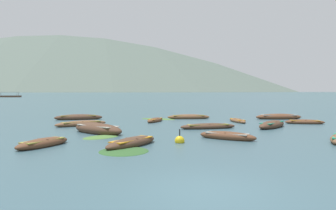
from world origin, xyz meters
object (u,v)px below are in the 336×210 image
object	(u,v)px
ferry_0	(9,96)
rowboat_13	(189,117)
rowboat_2	(132,143)
rowboat_8	(155,120)
rowboat_4	(227,136)
rowboat_7	(279,117)
rowboat_5	(43,143)
rowboat_3	(208,126)
rowboat_12	(98,129)
rowboat_0	(272,125)
mooring_buoy	(180,141)
rowboat_1	(81,124)
rowboat_9	(79,117)
rowboat_10	(305,122)
rowboat_11	(237,121)

from	to	relation	value
ferry_0	rowboat_13	bearing A→B (deg)	-60.02
rowboat_2	rowboat_8	distance (m)	12.62
rowboat_4	rowboat_7	bearing A→B (deg)	57.99
rowboat_5	rowboat_3	bearing A→B (deg)	37.33
rowboat_12	rowboat_0	bearing A→B (deg)	11.97
ferry_0	mooring_buoy	xyz separation A→B (m)	(66.25, -133.21, -0.34)
rowboat_1	ferry_0	bearing A→B (deg)	115.46
rowboat_1	rowboat_9	xyz separation A→B (m)	(-1.46, 5.59, 0.04)
rowboat_3	rowboat_4	world-z (taller)	rowboat_4
rowboat_0	rowboat_7	bearing A→B (deg)	64.98
rowboat_4	ferry_0	size ratio (longest dim) A/B	0.32
rowboat_10	rowboat_13	size ratio (longest dim) A/B	0.78
rowboat_8	ferry_0	bearing A→B (deg)	118.17
rowboat_5	rowboat_12	xyz separation A→B (m)	(1.83, 4.96, 0.09)
rowboat_4	ferry_0	distance (m)	149.02
rowboat_7	rowboat_11	xyz separation A→B (m)	(-4.82, -2.92, -0.08)
rowboat_5	rowboat_11	world-z (taller)	rowboat_5
rowboat_12	rowboat_10	bearing A→B (deg)	17.93
rowboat_2	rowboat_5	bearing A→B (deg)	179.05
rowboat_3	rowboat_9	size ratio (longest dim) A/B	0.94
rowboat_2	rowboat_7	xyz separation A→B (m)	(13.27, 14.88, 0.03)
rowboat_10	ferry_0	world-z (taller)	ferry_0
rowboat_8	rowboat_9	distance (m)	7.70
rowboat_13	rowboat_10	bearing A→B (deg)	-30.29
rowboat_10	rowboat_12	xyz separation A→B (m)	(-16.13, -5.22, 0.11)
rowboat_12	mooring_buoy	distance (m)	6.46
rowboat_4	rowboat_13	bearing A→B (deg)	92.76
rowboat_10	rowboat_8	bearing A→B (deg)	169.45
rowboat_7	rowboat_13	distance (m)	8.72
rowboat_0	rowboat_10	world-z (taller)	rowboat_0
rowboat_11	rowboat_12	bearing A→B (deg)	-147.66
rowboat_5	rowboat_11	distance (m)	17.44
rowboat_10	rowboat_11	distance (m)	5.47
rowboat_12	rowboat_5	bearing A→B (deg)	-110.27
rowboat_8	rowboat_0	bearing A→B (deg)	-29.59
rowboat_8	rowboat_11	world-z (taller)	rowboat_8
rowboat_3	rowboat_7	distance (m)	11.25
rowboat_0	rowboat_11	distance (m)	4.54
rowboat_0	rowboat_12	world-z (taller)	rowboat_12
rowboat_9	rowboat_12	xyz separation A→B (m)	(3.49, -10.11, 0.05)
rowboat_0	mooring_buoy	distance (m)	10.08
rowboat_13	rowboat_0	bearing A→B (deg)	-55.98
rowboat_4	rowboat_3	bearing A→B (deg)	92.06
rowboat_9	mooring_buoy	bearing A→B (deg)	-59.46
rowboat_0	rowboat_9	bearing A→B (deg)	154.76
rowboat_13	rowboat_2	bearing A→B (deg)	-106.38
rowboat_0	rowboat_12	distance (m)	12.67
rowboat_5	rowboat_10	distance (m)	20.65
rowboat_8	rowboat_9	world-z (taller)	rowboat_9
rowboat_11	rowboat_9	bearing A→B (deg)	167.55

